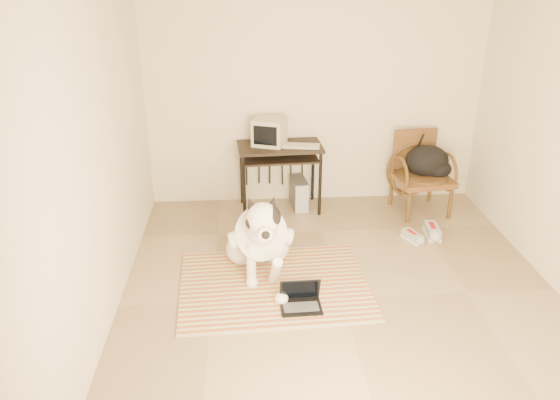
{
  "coord_description": "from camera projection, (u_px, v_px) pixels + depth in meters",
  "views": [
    {
      "loc": [
        -0.83,
        -4.1,
        2.84
      ],
      "look_at": [
        -0.53,
        0.42,
        0.8
      ],
      "focal_mm": 35.0,
      "sensor_mm": 36.0,
      "label": 1
    }
  ],
  "objects": [
    {
      "name": "backpack",
      "position": [
        429.0,
        162.0,
        6.42
      ],
      "size": [
        0.53,
        0.42,
        0.38
      ],
      "color": "black",
      "rests_on": "rattan_chair"
    },
    {
      "name": "sneaker_right",
      "position": [
        432.0,
        231.0,
        6.03
      ],
      "size": [
        0.16,
        0.35,
        0.12
      ],
      "color": "white",
      "rests_on": "floor"
    },
    {
      "name": "rug",
      "position": [
        274.0,
        285.0,
        5.12
      ],
      "size": [
        1.82,
        1.43,
        0.02
      ],
      "color": "#CD5229",
      "rests_on": "floor"
    },
    {
      "name": "sneaker_left",
      "position": [
        412.0,
        237.0,
        5.93
      ],
      "size": [
        0.21,
        0.29,
        0.09
      ],
      "color": "white",
      "rests_on": "floor"
    },
    {
      "name": "pc_tower",
      "position": [
        299.0,
        193.0,
        6.65
      ],
      "size": [
        0.21,
        0.41,
        0.37
      ],
      "color": "#464649",
      "rests_on": "floor"
    },
    {
      "name": "computer_desk",
      "position": [
        280.0,
        155.0,
        6.39
      ],
      "size": [
        1.01,
        0.6,
        0.81
      ],
      "color": "black",
      "rests_on": "floor"
    },
    {
      "name": "laptop",
      "position": [
        300.0,
        300.0,
        4.78
      ],
      "size": [
        0.37,
        0.27,
        0.25
      ],
      "color": "black",
      "rests_on": "rug"
    },
    {
      "name": "dog",
      "position": [
        260.0,
        238.0,
        5.2
      ],
      "size": [
        0.63,
        1.31,
        0.96
      ],
      "color": "white",
      "rests_on": "rug"
    },
    {
      "name": "crt_monitor",
      "position": [
        269.0,
        132.0,
        6.32
      ],
      "size": [
        0.44,
        0.43,
        0.31
      ],
      "color": "#BAB092",
      "rests_on": "computer_desk"
    },
    {
      "name": "floor",
      "position": [
        342.0,
        298.0,
        4.95
      ],
      "size": [
        4.5,
        4.5,
        0.0
      ],
      "primitive_type": "plane",
      "color": "#967E5C",
      "rests_on": "ground"
    },
    {
      "name": "wall_front",
      "position": [
        444.0,
        335.0,
        2.34
      ],
      "size": [
        4.5,
        0.0,
        4.5
      ],
      "primitive_type": "plane",
      "rotation": [
        -1.57,
        0.0,
        0.0
      ],
      "color": "beige",
      "rests_on": "floor"
    },
    {
      "name": "wall_back",
      "position": [
        315.0,
        93.0,
        6.44
      ],
      "size": [
        4.5,
        0.0,
        4.5
      ],
      "primitive_type": "plane",
      "rotation": [
        1.57,
        0.0,
        0.0
      ],
      "color": "beige",
      "rests_on": "floor"
    },
    {
      "name": "wall_left",
      "position": [
        97.0,
        163.0,
        4.27
      ],
      "size": [
        0.0,
        4.5,
        4.5
      ],
      "primitive_type": "plane",
      "rotation": [
        1.57,
        0.0,
        1.57
      ],
      "color": "beige",
      "rests_on": "floor"
    },
    {
      "name": "rattan_chair",
      "position": [
        420.0,
        173.0,
        6.48
      ],
      "size": [
        0.7,
        0.68,
        0.95
      ],
      "color": "brown",
      "rests_on": "floor"
    },
    {
      "name": "desk_keyboard",
      "position": [
        301.0,
        146.0,
        6.3
      ],
      "size": [
        0.44,
        0.22,
        0.03
      ],
      "primitive_type": "cube",
      "rotation": [
        0.0,
        0.0,
        -0.17
      ],
      "color": "#BAB092",
      "rests_on": "computer_desk"
    }
  ]
}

